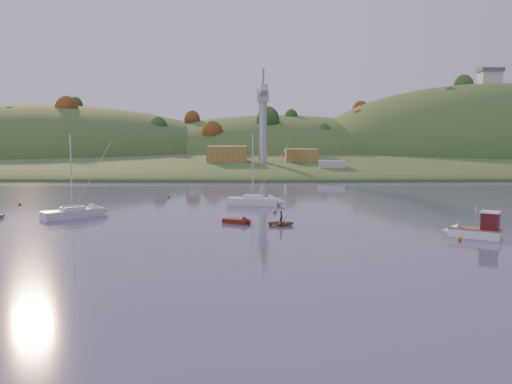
{
  "coord_description": "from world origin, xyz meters",
  "views": [
    {
      "loc": [
        -1.27,
        -36.87,
        11.65
      ],
      "look_at": [
        -0.65,
        33.35,
        4.01
      ],
      "focal_mm": 40.0,
      "sensor_mm": 36.0,
      "label": 1
    }
  ],
  "objects_px": {
    "canoe": "(281,223)",
    "fishing_boat": "(471,229)",
    "sailboat_far": "(253,200)",
    "sailboat_near": "(73,212)",
    "red_tender": "(241,221)"
  },
  "relations": [
    {
      "from": "sailboat_near",
      "to": "red_tender",
      "type": "distance_m",
      "value": 23.19
    },
    {
      "from": "sailboat_near",
      "to": "red_tender",
      "type": "height_order",
      "value": "sailboat_near"
    },
    {
      "from": "fishing_boat",
      "to": "sailboat_far",
      "type": "bearing_deg",
      "value": -15.83
    },
    {
      "from": "sailboat_near",
      "to": "sailboat_far",
      "type": "relative_size",
      "value": 1.01
    },
    {
      "from": "canoe",
      "to": "fishing_boat",
      "type": "bearing_deg",
      "value": -110.78
    },
    {
      "from": "canoe",
      "to": "red_tender",
      "type": "distance_m",
      "value": 5.15
    },
    {
      "from": "fishing_boat",
      "to": "canoe",
      "type": "relative_size",
      "value": 1.94
    },
    {
      "from": "sailboat_far",
      "to": "canoe",
      "type": "relative_size",
      "value": 3.39
    },
    {
      "from": "canoe",
      "to": "red_tender",
      "type": "relative_size",
      "value": 0.79
    },
    {
      "from": "sailboat_far",
      "to": "canoe",
      "type": "height_order",
      "value": "sailboat_far"
    },
    {
      "from": "fishing_boat",
      "to": "sailboat_far",
      "type": "relative_size",
      "value": 0.57
    },
    {
      "from": "sailboat_far",
      "to": "red_tender",
      "type": "height_order",
      "value": "sailboat_far"
    },
    {
      "from": "sailboat_far",
      "to": "sailboat_near",
      "type": "bearing_deg",
      "value": -139.84
    },
    {
      "from": "sailboat_near",
      "to": "fishing_boat",
      "type": "bearing_deg",
      "value": -58.29
    },
    {
      "from": "sailboat_near",
      "to": "canoe",
      "type": "xyz_separation_m",
      "value": [
        27.52,
        -6.64,
        -0.39
      ]
    }
  ]
}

